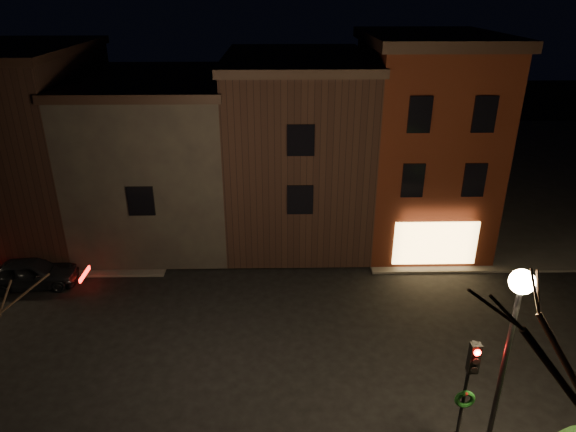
{
  "coord_description": "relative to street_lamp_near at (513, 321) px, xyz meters",
  "views": [
    {
      "loc": [
        0.48,
        -16.23,
        12.63
      ],
      "look_at": [
        0.93,
        4.81,
        3.2
      ],
      "focal_mm": 32.0,
      "sensor_mm": 36.0,
      "label": 1
    }
  ],
  "objects": [
    {
      "name": "parked_car_a",
      "position": [
        -17.03,
        10.29,
        -4.48
      ],
      "size": [
        4.26,
        2.17,
        1.39
      ],
      "primitive_type": "imported",
      "rotation": [
        0.0,
        0.0,
        1.71
      ],
      "color": "black",
      "rests_on": "ground"
    },
    {
      "name": "sidewalk_far_left",
      "position": [
        -26.2,
        26.0,
        -5.12
      ],
      "size": [
        30.0,
        30.0,
        0.12
      ],
      "primitive_type": "cube",
      "color": "#2D2B28",
      "rests_on": "ground"
    },
    {
      "name": "row_building_a",
      "position": [
        -4.7,
        16.5,
        -0.34
      ],
      "size": [
        7.3,
        10.3,
        9.4
      ],
      "color": "black",
      "rests_on": "ground"
    },
    {
      "name": "ground",
      "position": [
        -6.2,
        6.0,
        -5.18
      ],
      "size": [
        120.0,
        120.0,
        0.0
      ],
      "primitive_type": "plane",
      "color": "black",
      "rests_on": "ground"
    },
    {
      "name": "sidewalk_far_right",
      "position": [
        13.8,
        26.0,
        -5.12
      ],
      "size": [
        30.0,
        30.0,
        0.12
      ],
      "primitive_type": "cube",
      "color": "#2D2B28",
      "rests_on": "ground"
    },
    {
      "name": "row_building_b",
      "position": [
        -11.95,
        16.5,
        -0.85
      ],
      "size": [
        7.8,
        10.3,
        8.4
      ],
      "color": "black",
      "rests_on": "ground"
    },
    {
      "name": "row_building_c",
      "position": [
        -19.2,
        16.5,
        -0.09
      ],
      "size": [
        7.3,
        10.3,
        9.9
      ],
      "color": "black",
      "rests_on": "ground"
    },
    {
      "name": "street_lamp_near",
      "position": [
        0.0,
        0.0,
        0.0
      ],
      "size": [
        0.6,
        0.6,
        6.48
      ],
      "color": "black",
      "rests_on": "sidewalk_near_right"
    },
    {
      "name": "corner_building",
      "position": [
        1.8,
        15.47,
        0.22
      ],
      "size": [
        6.5,
        8.5,
        10.5
      ],
      "color": "#45180C",
      "rests_on": "ground"
    },
    {
      "name": "traffic_signal",
      "position": [
        -0.6,
        0.49,
        -2.37
      ],
      "size": [
        0.58,
        0.38,
        4.05
      ],
      "color": "black",
      "rests_on": "sidewalk_near_right"
    }
  ]
}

